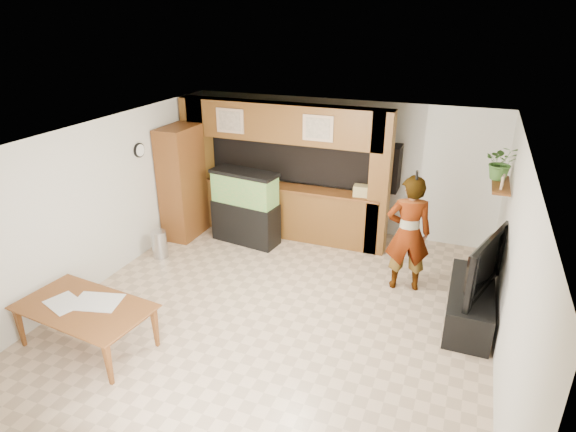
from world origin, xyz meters
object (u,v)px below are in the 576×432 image
at_px(pantry_cabinet, 182,183).
at_px(aquarium, 245,208).
at_px(person, 408,234).
at_px(dining_table, 86,328).
at_px(television, 477,262).

bearing_deg(pantry_cabinet, aquarium, 7.00).
xyz_separation_m(pantry_cabinet, person, (4.34, -0.45, -0.14)).
xyz_separation_m(person, dining_table, (-3.64, -3.05, -0.64)).
xyz_separation_m(pantry_cabinet, television, (5.35, -1.03, -0.13)).
bearing_deg(dining_table, aquarium, 87.27).
distance_m(television, dining_table, 5.30).
bearing_deg(pantry_cabinet, television, -10.93).
bearing_deg(person, television, 135.66).
xyz_separation_m(television, person, (-1.01, 0.59, -0.00)).
relative_size(pantry_cabinet, dining_table, 1.23).
distance_m(aquarium, person, 3.16).
distance_m(pantry_cabinet, dining_table, 3.65).
distance_m(pantry_cabinet, television, 5.45).
relative_size(person, dining_table, 1.08).
bearing_deg(aquarium, pantry_cabinet, -165.08).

